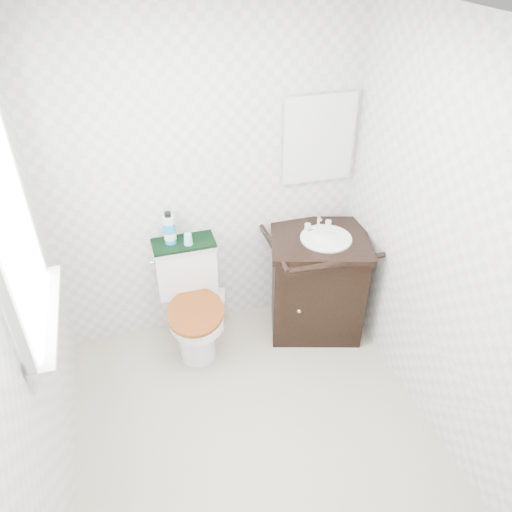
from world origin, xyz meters
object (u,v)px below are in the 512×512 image
vanity (317,280)px  cup (188,239)px  trash_bin (211,310)px  mouthwash_bottle (169,229)px  toilet (192,306)px

vanity → cup: 1.04m
vanity → trash_bin: bearing=166.1°
vanity → mouthwash_bottle: size_ratio=3.87×
vanity → trash_bin: 0.86m
trash_bin → vanity: bearing=-13.9°
trash_bin → cup: 0.73m
vanity → mouthwash_bottle: (-1.04, 0.21, 0.52)m
trash_bin → cup: bearing=-161.1°
vanity → trash_bin: size_ratio=2.85×
toilet → vanity: bearing=-3.8°
vanity → cup: size_ratio=11.54×
cup → toilet: bearing=-109.3°
cup → trash_bin: bearing=18.9°
toilet → trash_bin: (0.16, 0.13, -0.20)m
mouthwash_bottle → cup: (0.11, -0.06, -0.07)m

